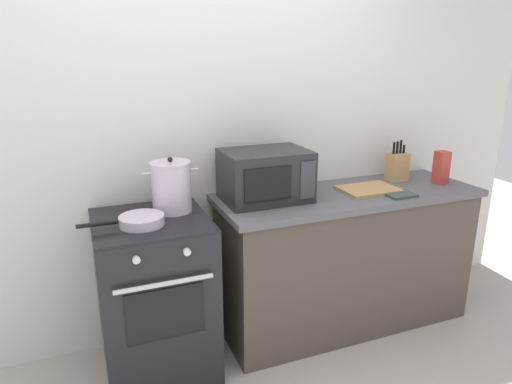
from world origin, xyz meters
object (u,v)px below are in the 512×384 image
Objects in this scene: frying_pan at (140,220)px; microwave at (265,175)px; cutting_board at (369,189)px; knife_block at (397,166)px; oven_mitt at (400,195)px; pasta_box at (441,168)px; stock_pot at (172,187)px; stove at (156,296)px.

microwave reaches higher than frying_pan.
knife_block is (0.32, 0.14, 0.09)m from cutting_board.
knife_block reaches higher than oven_mitt.
frying_pan is 1.99m from pasta_box.
pasta_box is at bearing -3.62° from stock_pot.
stove is at bearing -179.95° from cutting_board.
stove is 0.62m from stock_pot.
stove is 1.58m from oven_mitt.
oven_mitt is at bearing -163.20° from pasta_box.
pasta_box is 1.22× the size of oven_mitt.
microwave is at bearing 173.49° from cutting_board.
frying_pan reaches higher than stove.
cutting_board is (1.24, -0.08, -0.13)m from stock_pot.
oven_mitt is at bearing -6.06° from stove.
cutting_board is at bearing 3.03° from frying_pan.
cutting_board is at bearing 176.86° from pasta_box.
frying_pan is 1.95× the size of pasta_box.
microwave reaches higher than stove.
stock_pot is 0.28m from frying_pan.
knife_block reaches higher than frying_pan.
stove is 1.46m from cutting_board.
stock_pot reaches higher than knife_block.
microwave is 1.78× the size of knife_block.
frying_pan is 1.19× the size of cutting_board.
microwave reaches higher than oven_mitt.
stove is 2.14× the size of frying_pan.
pasta_box reaches higher than cutting_board.
frying_pan reaches higher than cutting_board.
cutting_board is (1.38, 0.00, 0.47)m from stove.
knife_block is at bearing 2.09° from stock_pot.
pasta_box is at bearing -3.14° from cutting_board.
knife_block is 0.28m from pasta_box.
frying_pan is 0.86× the size of microwave.
stove is at bearing -175.26° from knife_block.
pasta_box is (1.93, -0.03, 0.57)m from stove.
microwave reaches higher than knife_block.
stock_pot reaches higher than cutting_board.
microwave reaches higher than pasta_box.
knife_block is (1.76, 0.22, 0.07)m from frying_pan.
stove is 3.00× the size of stock_pot.
cutting_board is (0.68, -0.08, -0.14)m from microwave.
stove is 5.11× the size of oven_mitt.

